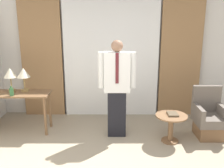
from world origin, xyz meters
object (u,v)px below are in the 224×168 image
object	(u,v)px
desk	(16,99)
side_table	(170,123)
bottle_by_lamp	(11,92)
book	(172,114)
armchair	(208,119)
person	(116,86)
table_lamp_right	(23,74)
table_lamp_left	(9,74)

from	to	relation	value
desk	side_table	xyz separation A→B (m)	(2.85, -0.43, -0.31)
bottle_by_lamp	book	bearing A→B (deg)	-4.71
armchair	bottle_by_lamp	bearing A→B (deg)	179.55
person	side_table	world-z (taller)	person
bottle_by_lamp	side_table	distance (m)	2.92
person	side_table	distance (m)	1.17
table_lamp_right	side_table	xyz separation A→B (m)	(2.72, -0.54, -0.78)
table_lamp_left	person	world-z (taller)	person
person	side_table	size ratio (longest dim) A/B	3.21
armchair	person	bearing A→B (deg)	179.25
table_lamp_left	side_table	bearing A→B (deg)	-10.31
table_lamp_left	person	bearing A→B (deg)	-8.17
person	book	xyz separation A→B (m)	(0.98, -0.23, -0.45)
table_lamp_right	person	size ratio (longest dim) A/B	0.25
table_lamp_right	bottle_by_lamp	xyz separation A→B (m)	(-0.15, -0.28, -0.27)
desk	table_lamp_left	xyz separation A→B (m)	(-0.13, 0.11, 0.47)
book	table_lamp_left	bearing A→B (deg)	170.12
table_lamp_left	bottle_by_lamp	world-z (taller)	table_lamp_left
person	table_lamp_left	bearing A→B (deg)	171.83
desk	table_lamp_left	world-z (taller)	table_lamp_left
bottle_by_lamp	person	size ratio (longest dim) A/B	0.10
table_lamp_right	armchair	bearing A→B (deg)	-5.14
bottle_by_lamp	armchair	distance (m)	3.66
table_lamp_left	person	xyz separation A→B (m)	(2.02, -0.29, -0.15)
armchair	table_lamp_left	bearing A→B (deg)	175.21
bottle_by_lamp	person	xyz separation A→B (m)	(1.91, -0.01, 0.12)
person	book	distance (m)	1.10
person	table_lamp_right	bearing A→B (deg)	170.67
book	person	bearing A→B (deg)	166.65
table_lamp_right	person	distance (m)	1.80
armchair	book	xyz separation A→B (m)	(-0.73, -0.21, 0.18)
desk	bottle_by_lamp	xyz separation A→B (m)	(-0.02, -0.18, 0.20)
bottle_by_lamp	book	world-z (taller)	bottle_by_lamp
desk	armchair	xyz separation A→B (m)	(3.60, -0.21, -0.31)
table_lamp_right	book	bearing A→B (deg)	-10.77
desk	table_lamp_right	world-z (taller)	table_lamp_right
armchair	side_table	xyz separation A→B (m)	(-0.75, -0.23, 0.00)
armchair	side_table	world-z (taller)	armchair
book	armchair	bearing A→B (deg)	16.06
person	book	size ratio (longest dim) A/B	8.03
side_table	book	distance (m)	0.18
side_table	book	size ratio (longest dim) A/B	2.51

